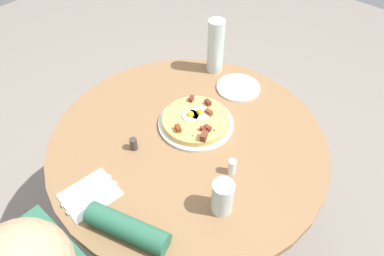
# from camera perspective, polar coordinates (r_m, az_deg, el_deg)

# --- Properties ---
(ground_plane) EXTENTS (6.00, 6.00, 0.00)m
(ground_plane) POSITION_cam_1_polar(r_m,az_deg,el_deg) (1.91, -0.48, -16.18)
(ground_plane) COLOR gray
(dining_table) EXTENTS (1.03, 1.03, 0.70)m
(dining_table) POSITION_cam_1_polar(r_m,az_deg,el_deg) (1.46, -0.60, -6.19)
(dining_table) COLOR olive
(dining_table) RESTS_ON ground_plane
(pizza_plate) EXTENTS (0.29, 0.29, 0.01)m
(pizza_plate) POSITION_cam_1_polar(r_m,az_deg,el_deg) (1.38, 0.63, 0.76)
(pizza_plate) COLOR silver
(pizza_plate) RESTS_ON dining_table
(breakfast_pizza) EXTENTS (0.26, 0.26, 0.05)m
(breakfast_pizza) POSITION_cam_1_polar(r_m,az_deg,el_deg) (1.37, 0.66, 1.32)
(breakfast_pizza) COLOR #DCAA5A
(breakfast_pizza) RESTS_ON pizza_plate
(bread_plate) EXTENTS (0.19, 0.19, 0.01)m
(bread_plate) POSITION_cam_1_polar(r_m,az_deg,el_deg) (1.56, 7.34, 6.39)
(bread_plate) COLOR white
(bread_plate) RESTS_ON dining_table
(napkin) EXTENTS (0.16, 0.19, 0.00)m
(napkin) POSITION_cam_1_polar(r_m,az_deg,el_deg) (1.23, -15.87, -10.11)
(napkin) COLOR white
(napkin) RESTS_ON dining_table
(fork) EXTENTS (0.03, 0.18, 0.00)m
(fork) POSITION_cam_1_polar(r_m,az_deg,el_deg) (1.23, -16.32, -9.45)
(fork) COLOR silver
(fork) RESTS_ON napkin
(knife) EXTENTS (0.03, 0.18, 0.00)m
(knife) POSITION_cam_1_polar(r_m,az_deg,el_deg) (1.21, -15.49, -10.55)
(knife) COLOR silver
(knife) RESTS_ON napkin
(water_glass) EXTENTS (0.07, 0.07, 0.12)m
(water_glass) POSITION_cam_1_polar(r_m,az_deg,el_deg) (1.11, 4.86, -10.88)
(water_glass) COLOR silver
(water_glass) RESTS_ON dining_table
(water_bottle) EXTENTS (0.07, 0.07, 0.24)m
(water_bottle) POSITION_cam_1_polar(r_m,az_deg,el_deg) (1.59, 3.76, 12.78)
(water_bottle) COLOR silver
(water_bottle) RESTS_ON dining_table
(salt_shaker) EXTENTS (0.03, 0.03, 0.06)m
(salt_shaker) POSITION_cam_1_polar(r_m,az_deg,el_deg) (1.22, 6.37, -6.11)
(salt_shaker) COLOR white
(salt_shaker) RESTS_ON dining_table
(pepper_shaker) EXTENTS (0.03, 0.03, 0.05)m
(pepper_shaker) POSITION_cam_1_polar(r_m,az_deg,el_deg) (1.30, -9.25, -2.50)
(pepper_shaker) COLOR #3F3833
(pepper_shaker) RESTS_ON dining_table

